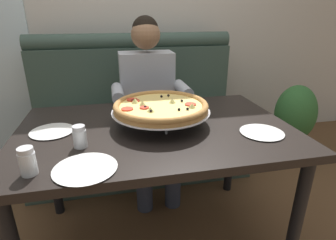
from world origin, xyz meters
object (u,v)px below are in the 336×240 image
(shaker_pepper_flakes, at_px, (28,163))
(shaker_oregano, at_px, (80,138))
(pizza, at_px, (161,107))
(plate_near_right, at_px, (85,167))
(plate_far_side, at_px, (52,130))
(booth_bench, at_px, (138,123))
(diner_main, at_px, (149,97))
(dining_table, at_px, (156,141))
(plate_near_left, at_px, (262,131))
(potted_plant, at_px, (294,119))

(shaker_pepper_flakes, xyz_separation_m, shaker_oregano, (0.16, 0.18, -0.00))
(pizza, distance_m, plate_near_right, 0.53)
(plate_near_right, relative_size, plate_far_side, 1.14)
(booth_bench, bearing_deg, diner_main, -76.92)
(shaker_pepper_flakes, relative_size, shaker_oregano, 1.08)
(pizza, xyz_separation_m, shaker_pepper_flakes, (-0.56, -0.37, -0.05))
(booth_bench, distance_m, dining_table, 0.95)
(dining_table, xyz_separation_m, plate_near_left, (0.49, -0.19, 0.09))
(dining_table, height_order, potted_plant, dining_table)
(plate_near_left, distance_m, plate_near_right, 0.83)
(booth_bench, height_order, plate_far_side, booth_bench)
(diner_main, xyz_separation_m, plate_near_left, (0.43, -0.84, 0.04))
(plate_near_right, height_order, potted_plant, plate_near_right)
(dining_table, xyz_separation_m, diner_main, (0.06, 0.65, 0.05))
(plate_near_left, height_order, plate_near_right, same)
(booth_bench, xyz_separation_m, plate_near_right, (-0.33, -1.26, 0.36))
(booth_bench, distance_m, shaker_pepper_flakes, 1.41)
(dining_table, bearing_deg, plate_near_right, -133.56)
(pizza, bearing_deg, plate_far_side, 179.29)
(pizza, relative_size, plate_near_right, 2.12)
(shaker_pepper_flakes, bearing_deg, booth_bench, 67.41)
(booth_bench, bearing_deg, plate_near_right, -104.52)
(plate_far_side, bearing_deg, diner_main, 46.81)
(dining_table, bearing_deg, diner_main, 84.58)
(shaker_pepper_flakes, distance_m, potted_plant, 2.25)
(plate_near_right, bearing_deg, shaker_pepper_flakes, 177.12)
(dining_table, height_order, plate_near_left, plate_near_left)
(shaker_oregano, xyz_separation_m, plate_near_left, (0.85, -0.04, -0.03))
(diner_main, xyz_separation_m, shaker_oregano, (-0.42, -0.80, 0.07))
(booth_bench, distance_m, shaker_oregano, 1.19)
(plate_near_right, bearing_deg, shaker_oregano, 98.93)
(plate_near_left, bearing_deg, shaker_pepper_flakes, -171.70)
(shaker_pepper_flakes, bearing_deg, diner_main, 59.41)
(shaker_oregano, distance_m, plate_near_left, 0.85)
(dining_table, relative_size, shaker_oregano, 14.05)
(dining_table, height_order, plate_near_right, plate_near_right)
(plate_near_left, height_order, potted_plant, plate_near_left)
(pizza, xyz_separation_m, plate_far_side, (-0.54, 0.01, -0.08))
(pizza, distance_m, shaker_oregano, 0.44)
(pizza, height_order, shaker_pepper_flakes, pizza)
(dining_table, xyz_separation_m, plate_near_right, (-0.33, -0.34, 0.09))
(diner_main, distance_m, potted_plant, 1.39)
(shaker_oregano, xyz_separation_m, potted_plant, (1.77, 0.89, -0.40))
(plate_near_left, relative_size, plate_near_right, 0.88)
(dining_table, height_order, shaker_pepper_flakes, shaker_pepper_flakes)
(plate_far_side, xyz_separation_m, potted_plant, (1.92, 0.70, -0.37))
(dining_table, bearing_deg, potted_plant, 27.73)
(shaker_pepper_flakes, bearing_deg, plate_near_right, -2.88)
(diner_main, bearing_deg, plate_near_right, -111.33)
(booth_bench, distance_m, pizza, 0.98)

